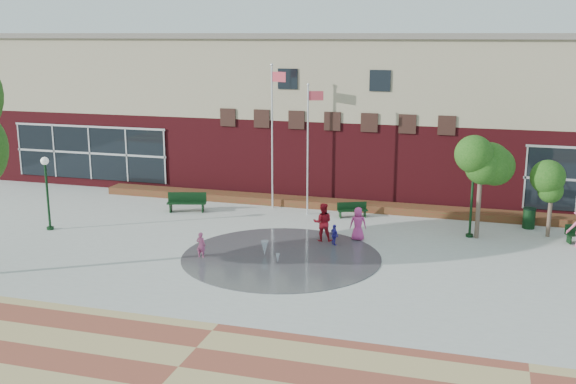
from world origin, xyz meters
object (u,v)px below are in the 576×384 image
(flagpole_left, at_px, (273,129))
(trash_can, at_px, (529,218))
(child_splash, at_px, (201,245))
(bench_left, at_px, (187,206))
(flagpole_right, at_px, (309,143))

(flagpole_left, height_order, trash_can, flagpole_left)
(flagpole_left, bearing_deg, child_splash, -77.99)
(bench_left, height_order, child_splash, child_splash)
(bench_left, distance_m, child_splash, 7.66)
(bench_left, bearing_deg, flagpole_right, -4.08)
(bench_left, xyz_separation_m, trash_can, (17.13, 1.81, 0.19))
(flagpole_left, xyz_separation_m, flagpole_right, (2.13, -0.73, -0.50))
(trash_can, height_order, child_splash, child_splash)
(flagpole_left, relative_size, bench_left, 3.65)
(flagpole_right, xyz_separation_m, child_splash, (-2.53, -8.00, -3.22))
(flagpole_right, xyz_separation_m, bench_left, (-6.26, -1.32, -3.45))
(flagpole_right, height_order, trash_can, flagpole_right)
(flagpole_right, relative_size, bench_left, 3.21)
(flagpole_right, height_order, child_splash, flagpole_right)
(flagpole_left, bearing_deg, bench_left, -138.95)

